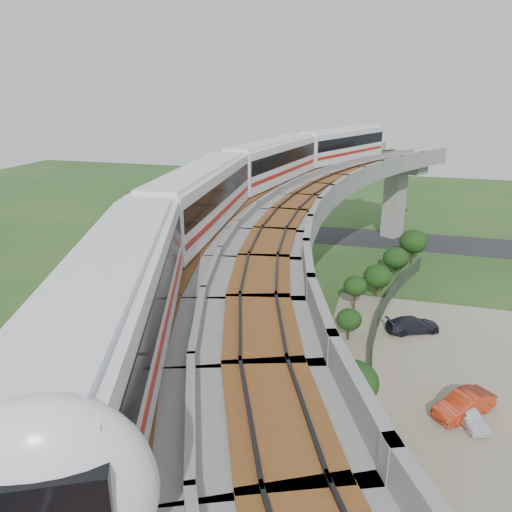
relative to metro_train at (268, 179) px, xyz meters
The scene contains 17 objects.
ground 12.36m from the metro_train, 108.03° to the right, with size 160.00×160.00×0.00m, color #23441B.
dirt_lot 18.62m from the metro_train, 12.79° to the right, with size 18.00×26.00×0.04m, color #7E745C.
asphalt_road 31.41m from the metro_train, 90.71° to the left, with size 60.00×8.00×0.03m, color #232326.
viaduct 4.89m from the metro_train, 17.48° to the right, with size 19.58×73.98×11.40m.
metro_train is the anchor object (origin of this frame).
fence 14.94m from the metro_train, ahead, with size 3.87×38.73×1.50m.
tree_0 25.22m from the metro_train, 61.40° to the left, with size 3.00×3.00×3.80m.
tree_1 21.88m from the metro_train, 60.53° to the left, with size 2.62×2.62×2.84m.
tree_2 16.40m from the metro_train, 52.00° to the left, with size 2.51×2.51×3.07m.
tree_3 13.40m from the metro_train, 46.14° to the left, with size 2.02×2.02×3.15m.
tree_4 12.32m from the metro_train, ahead, with size 1.94×1.94×2.55m.
tree_5 13.25m from the metro_train, 46.93° to the right, with size 2.59×2.59×2.97m.
tree_6 15.01m from the metro_train, 48.55° to the right, with size 2.88×2.88×3.52m.
tree_7 20.68m from the metro_train, 61.97° to the right, with size 2.16×2.16×2.77m.
car_white 19.65m from the metro_train, 27.52° to the right, with size 1.22×3.03×1.03m, color white.
car_red 19.11m from the metro_train, 25.38° to the right, with size 1.45×4.17×1.37m, color #AB290F.
car_dark 16.42m from the metro_train, 18.13° to the left, with size 1.72×4.22×1.22m, color black.
Camera 1 is at (9.05, -32.76, 18.50)m, focal length 35.00 mm.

